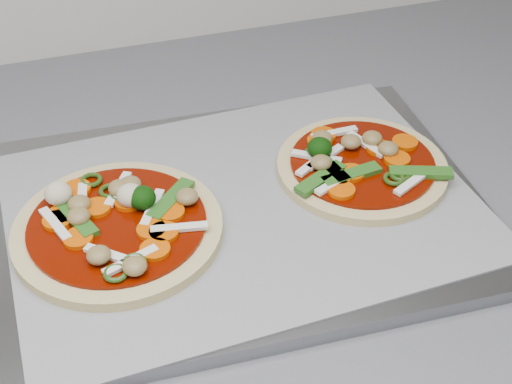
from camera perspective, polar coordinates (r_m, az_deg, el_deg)
name	(u,v)px	position (r m, az deg, el deg)	size (l,w,h in m)	color
baking_tray	(243,211)	(0.65, -1.07, -1.51)	(0.43, 0.32, 0.01)	gray
parchment	(243,204)	(0.64, -1.08, -0.96)	(0.41, 0.30, 0.00)	gray
pizza_left	(118,224)	(0.62, -11.02, -2.50)	(0.22, 0.22, 0.03)	tan
pizza_right	(359,164)	(0.68, 8.26, 2.23)	(0.21, 0.21, 0.03)	tan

